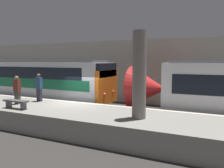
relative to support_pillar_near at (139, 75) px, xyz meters
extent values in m
plane|color=#33302D|center=(-4.52, 2.05, -2.91)|extent=(120.00, 120.00, 0.00)
cube|color=gray|center=(-4.52, 0.27, -2.40)|extent=(40.00, 3.56, 1.02)
cube|color=beige|center=(-4.52, 1.90, -1.88)|extent=(40.00, 0.30, 0.01)
cube|color=#B2AD9E|center=(-4.52, 8.14, -0.31)|extent=(50.00, 0.15, 5.21)
cylinder|color=slate|center=(0.00, 0.00, 0.00)|extent=(0.60, 0.60, 3.77)
cone|color=red|center=(-0.69, 4.07, -1.07)|extent=(2.20, 2.69, 2.69)
sphere|color=#F2EFCC|center=(-1.64, 4.07, -1.49)|extent=(0.20, 0.20, 0.20)
cube|color=black|center=(-12.67, 4.07, -2.63)|extent=(16.63, 2.43, 0.57)
cube|color=#B7BCC6|center=(-12.67, 4.07, -0.92)|extent=(18.08, 2.97, 2.84)
cube|color=orange|center=(-3.51, 4.07, -1.15)|extent=(0.25, 2.91, 2.27)
cube|color=black|center=(-3.51, 4.07, -0.02)|extent=(0.25, 2.61, 0.91)
sphere|color=#EA4C42|center=(-3.35, 3.40, -1.55)|extent=(0.18, 0.18, 0.18)
sphere|color=#EA4C42|center=(-3.35, 4.74, -1.55)|extent=(0.18, 0.18, 0.18)
cube|color=#4C4C51|center=(-12.67, 4.07, 0.56)|extent=(17.36, 2.14, 0.14)
cube|color=#2D2D38|center=(-6.77, 1.24, -1.49)|extent=(0.28, 0.20, 0.80)
cube|color=navy|center=(-6.77, 1.24, -0.74)|extent=(0.38, 0.24, 0.69)
sphere|color=brown|center=(-6.77, 1.24, -0.28)|extent=(0.23, 0.23, 0.23)
cube|color=#473D33|center=(-7.31, 0.06, -1.51)|extent=(0.28, 0.20, 0.76)
cube|color=brown|center=(-7.31, 0.06, -0.80)|extent=(0.38, 0.24, 0.66)
sphere|color=#9E7051|center=(-7.31, 0.06, -0.36)|extent=(0.21, 0.21, 0.21)
cube|color=#4C4C51|center=(-6.95, -0.85, -1.68)|extent=(0.10, 0.32, 0.41)
cube|color=#4C4C51|center=(-5.90, -0.85, -1.68)|extent=(0.10, 0.32, 0.41)
cube|color=#4C4C51|center=(-6.43, -0.85, -1.48)|extent=(1.50, 0.40, 0.08)
camera|label=1|loc=(2.80, -8.98, 0.63)|focal=35.00mm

